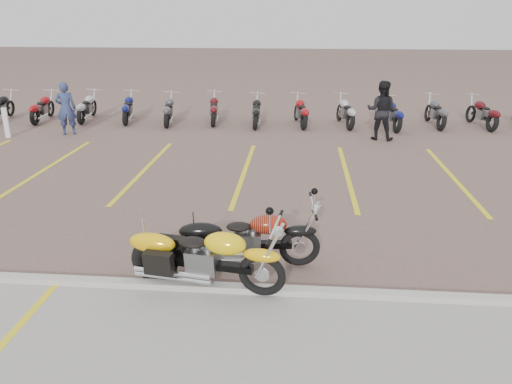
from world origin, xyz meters
TOP-DOWN VIEW (x-y plane):
  - ground at (0.00, 0.00)m, footprint 100.00×100.00m
  - curb at (0.00, -2.00)m, footprint 60.00×0.18m
  - parking_stripes at (0.00, 4.00)m, footprint 38.00×5.50m
  - yellow_cruiser at (0.02, -1.92)m, footprint 2.45×0.57m
  - flame_cruiser at (0.60, -1.17)m, footprint 2.32×0.42m
  - person_a at (-6.52, 7.75)m, footprint 0.77×0.64m
  - person_b at (4.08, 7.95)m, footprint 1.10×0.96m
  - bollard at (-8.38, 7.15)m, footprint 0.19×0.19m
  - bg_bike_row at (0.60, 9.97)m, footprint 22.33×2.06m

SIDE VIEW (x-z plane):
  - ground at x=0.00m, z-range 0.00..0.00m
  - parking_stripes at x=0.00m, z-range 0.00..0.01m
  - curb at x=0.00m, z-range 0.00..0.12m
  - flame_cruiser at x=0.60m, z-range 0.00..0.95m
  - bollard at x=-8.38m, z-range 0.00..1.00m
  - yellow_cruiser at x=0.02m, z-range 0.00..1.01m
  - bg_bike_row at x=0.60m, z-range 0.00..1.10m
  - person_a at x=-6.52m, z-range 0.00..1.80m
  - person_b at x=4.08m, z-range 0.00..1.93m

